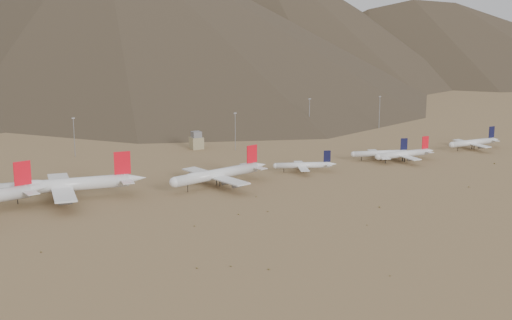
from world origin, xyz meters
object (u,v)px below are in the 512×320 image
widebody_east (217,174)px  narrowbody_b (381,153)px  narrowbody_a (304,165)px  control_tower (196,141)px  widebody_centre (65,185)px

widebody_east → narrowbody_b: bearing=-7.2°
narrowbody_a → control_tower: 97.47m
narrowbody_a → narrowbody_b: 60.44m
widebody_centre → narrowbody_a: bearing=7.0°
widebody_east → narrowbody_b: size_ratio=1.61×
narrowbody_a → control_tower: size_ratio=3.02×
widebody_centre → control_tower: 141.70m
widebody_east → control_tower: (29.08, 99.93, -1.39)m
narrowbody_a → narrowbody_b: size_ratio=0.91×
narrowbody_a → control_tower: bearing=129.1°
widebody_centre → control_tower: bearing=47.7°
widebody_centre → control_tower: size_ratio=6.41×
widebody_centre → widebody_east: size_ratio=1.20×
widebody_east → control_tower: size_ratio=5.36×
widebody_east → narrowbody_a: 59.73m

